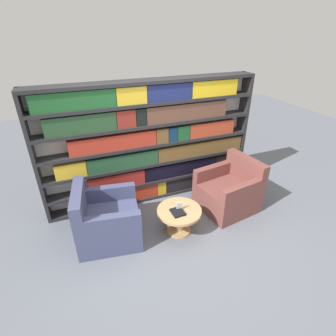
{
  "coord_description": "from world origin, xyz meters",
  "views": [
    {
      "loc": [
        -1.18,
        -2.5,
        2.74
      ],
      "look_at": [
        0.07,
        0.68,
        0.85
      ],
      "focal_mm": 28.0,
      "sensor_mm": 36.0,
      "label": 1
    }
  ],
  "objects": [
    {
      "name": "table_sign",
      "position": [
        0.07,
        0.23,
        0.45
      ],
      "size": [
        0.09,
        0.06,
        0.13
      ],
      "color": "black",
      "rests_on": "coffee_table"
    },
    {
      "name": "bookshelf",
      "position": [
        0.05,
        1.28,
        1.01
      ],
      "size": [
        3.53,
        0.3,
        2.03
      ],
      "color": "silver",
      "rests_on": "ground_plane"
    },
    {
      "name": "stray_book",
      "position": [
        0.02,
        0.17,
        0.41
      ],
      "size": [
        0.18,
        0.21,
        0.03
      ],
      "color": "black",
      "rests_on": "coffee_table"
    },
    {
      "name": "coffee_table",
      "position": [
        0.07,
        0.23,
        0.28
      ],
      "size": [
        0.64,
        0.64,
        0.39
      ],
      "color": "tan",
      "rests_on": "ground_plane"
    },
    {
      "name": "armchair_right",
      "position": [
        1.08,
        0.48,
        0.3
      ],
      "size": [
        0.96,
        0.93,
        0.85
      ],
      "rotation": [
        0.0,
        0.0,
        -1.42
      ],
      "color": "brown",
      "rests_on": "ground_plane"
    },
    {
      "name": "ground_plane",
      "position": [
        0.0,
        0.0,
        0.0
      ],
      "size": [
        14.0,
        14.0,
        0.0
      ],
      "primitive_type": "plane",
      "color": "slate"
    },
    {
      "name": "armchair_left",
      "position": [
        -0.95,
        0.48,
        0.3
      ],
      "size": [
        0.96,
        0.92,
        0.85
      ],
      "rotation": [
        0.0,
        0.0,
        1.42
      ],
      "color": "#42476B",
      "rests_on": "ground_plane"
    }
  ]
}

